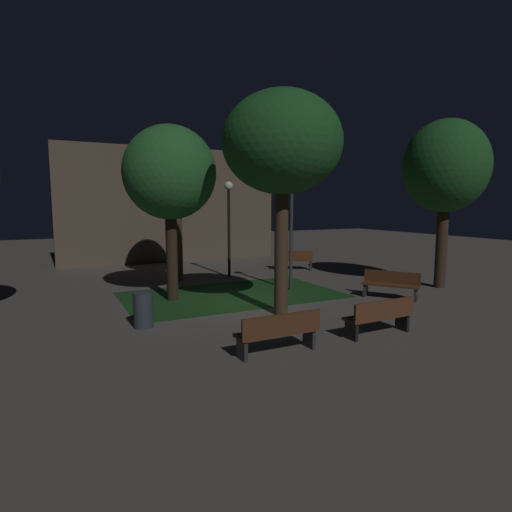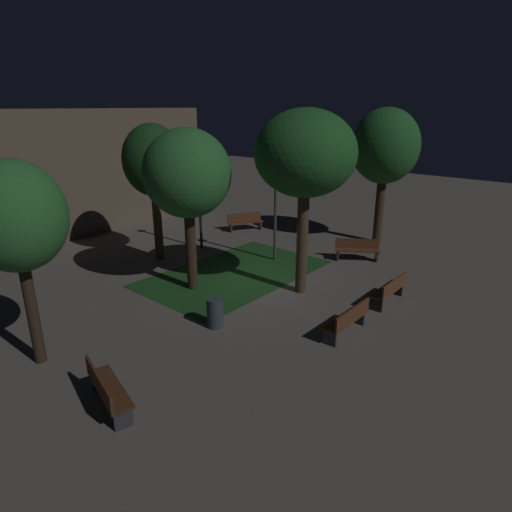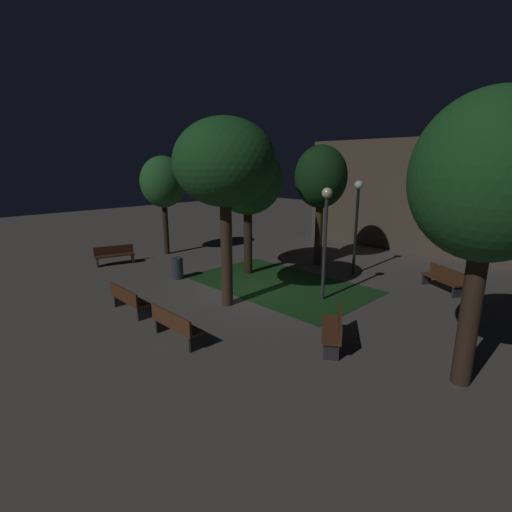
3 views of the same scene
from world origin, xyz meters
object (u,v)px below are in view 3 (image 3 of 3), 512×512
object	(u,v)px
lamp_post_plaza_east	(326,224)
trash_bin	(177,268)
tree_lawn_side	(163,183)
lamp_post_near_wall	(357,211)
tree_back_right	(248,180)
tree_near_wall	(225,164)
tree_tall_center	(321,178)
bench_front_right	(175,325)
bench_path_side	(443,278)
bench_lawn_edge	(115,254)
bench_near_trees	(334,328)
bench_corner	(128,299)
tree_back_left	(490,180)

from	to	relation	value
lamp_post_plaza_east	trash_bin	distance (m)	6.57
tree_lawn_side	trash_bin	xyz separation A→B (m)	(4.17, -2.05, -3.30)
lamp_post_near_wall	trash_bin	bearing A→B (deg)	-129.70
tree_back_right	trash_bin	bearing A→B (deg)	-119.25
tree_near_wall	tree_tall_center	size ratio (longest dim) A/B	1.11
tree_tall_center	lamp_post_plaza_east	xyz separation A→B (m)	(3.02, -3.80, -1.32)
bench_front_right	bench_path_side	size ratio (longest dim) A/B	1.01
bench_lawn_edge	bench_path_side	bearing A→B (deg)	30.09
tree_tall_center	lamp_post_plaza_east	world-z (taller)	tree_tall_center
bench_lawn_edge	bench_near_trees	distance (m)	12.03
tree_near_wall	tree_tall_center	world-z (taller)	tree_near_wall
tree_tall_center	tree_near_wall	bearing A→B (deg)	-81.05
tree_near_wall	tree_tall_center	distance (m)	6.63
tree_tall_center	lamp_post_plaza_east	bearing A→B (deg)	-51.54
tree_near_wall	bench_lawn_edge	bearing A→B (deg)	-176.77
bench_path_side	trash_bin	xyz separation A→B (m)	(-8.36, -6.33, -0.03)
bench_path_side	tree_back_right	xyz separation A→B (m)	(-6.87, -3.67, 3.53)
bench_front_right	tree_back_right	bearing A→B (deg)	119.71
bench_corner	bench_lawn_edge	bearing A→B (deg)	159.28
bench_corner	tree_near_wall	distance (m)	5.28
tree_back_left	tree_lawn_side	distance (m)	15.22
bench_lawn_edge	tree_back_right	bearing A→B (deg)	32.44
bench_front_right	lamp_post_near_wall	world-z (taller)	lamp_post_near_wall
bench_lawn_edge	tree_near_wall	size ratio (longest dim) A/B	0.30
tree_lawn_side	lamp_post_plaza_east	xyz separation A→B (m)	(9.90, 0.24, -1.03)
tree_back_right	lamp_post_plaza_east	size ratio (longest dim) A/B	1.41
bench_corner	lamp_post_near_wall	bearing A→B (deg)	73.03
bench_front_right	tree_back_left	distance (m)	7.99
bench_path_side	bench_lawn_edge	world-z (taller)	same
bench_lawn_edge	lamp_post_near_wall	world-z (taller)	lamp_post_near_wall
bench_path_side	bench_corner	bearing A→B (deg)	-123.41
bench_lawn_edge	tree_back_left	size ratio (longest dim) A/B	0.31
tree_lawn_side	lamp_post_plaza_east	bearing A→B (deg)	1.40
tree_tall_center	tree_lawn_side	bearing A→B (deg)	-149.57
bench_near_trees	tree_tall_center	size ratio (longest dim) A/B	0.32
bench_front_right	lamp_post_near_wall	bearing A→B (deg)	90.00
bench_front_right	tree_tall_center	size ratio (longest dim) A/B	0.33
bench_lawn_edge	tree_back_right	world-z (taller)	tree_back_right
tree_lawn_side	bench_front_right	bearing A→B (deg)	-30.20
bench_front_right	trash_bin	world-z (taller)	trash_bin
tree_near_wall	trash_bin	size ratio (longest dim) A/B	6.84
bench_lawn_edge	tree_back_left	distance (m)	15.51
bench_lawn_edge	tree_tall_center	distance (m)	10.34
bench_corner	tree_tall_center	xyz separation A→B (m)	(0.63, 9.28, 3.56)
bench_corner	tree_near_wall	size ratio (longest dim) A/B	0.29
bench_front_right	tree_back_right	world-z (taller)	tree_back_right
bench_corner	bench_near_trees	xyz separation A→B (m)	(5.88, 2.86, 0.00)
bench_path_side	bench_near_trees	xyz separation A→B (m)	(-0.40, -6.65, 0.00)
tree_back_left	tree_near_wall	xyz separation A→B (m)	(-7.18, -0.63, 0.28)
lamp_post_plaza_east	trash_bin	world-z (taller)	lamp_post_plaza_east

